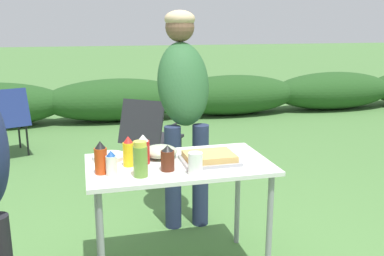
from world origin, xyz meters
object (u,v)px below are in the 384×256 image
object	(u,v)px
camp_chair_green_behind_table	(150,133)
folding_table	(179,175)
standing_person_in_navy_coat	(183,95)
relish_jar	(140,159)
camp_chair_near_hedge	(6,119)
mixing_bowl	(160,151)
paper_cup_stack	(195,164)
mayo_bottle	(111,164)
hot_sauce_bottle	(101,158)
bbq_sauce_bottle	(168,159)
ketchup_bottle	(143,150)
plate_stack	(109,157)
food_tray	(209,158)
mustard_bottle	(128,152)

from	to	relation	value
camp_chair_green_behind_table	folding_table	bearing A→B (deg)	-56.10
standing_person_in_navy_coat	camp_chair_green_behind_table	xyz separation A→B (m)	(-0.10, 1.06, -0.56)
folding_table	relish_jar	world-z (taller)	relish_jar
folding_table	camp_chair_near_hedge	size ratio (longest dim) A/B	1.32
mixing_bowl	camp_chair_near_hedge	xyz separation A→B (m)	(-1.35, 2.80, -0.31)
mixing_bowl	paper_cup_stack	world-z (taller)	paper_cup_stack
mayo_bottle	hot_sauce_bottle	xyz separation A→B (m)	(-0.05, 0.05, 0.02)
paper_cup_stack	hot_sauce_bottle	distance (m)	0.53
bbq_sauce_bottle	ketchup_bottle	xyz separation A→B (m)	(-0.12, 0.16, 0.01)
ketchup_bottle	camp_chair_green_behind_table	distance (m)	1.84
plate_stack	camp_chair_near_hedge	size ratio (longest dim) A/B	0.25
bbq_sauce_bottle	camp_chair_near_hedge	distance (m)	3.36
food_tray	bbq_sauce_bottle	distance (m)	0.29
camp_chair_green_behind_table	mixing_bowl	bearing A→B (deg)	-59.34
mayo_bottle	relish_jar	bearing A→B (deg)	-19.94
mayo_bottle	folding_table	bearing A→B (deg)	17.38
standing_person_in_navy_coat	camp_chair_green_behind_table	size ratio (longest dim) A/B	2.00
food_tray	standing_person_in_navy_coat	size ratio (longest dim) A/B	0.20
food_tray	paper_cup_stack	size ratio (longest dim) A/B	2.67
camp_chair_green_behind_table	plate_stack	bearing A→B (deg)	-70.10
bbq_sauce_bottle	camp_chair_green_behind_table	bearing A→B (deg)	84.14
plate_stack	hot_sauce_bottle	bearing A→B (deg)	-102.50
food_tray	mixing_bowl	size ratio (longest dim) A/B	1.57
food_tray	camp_chair_near_hedge	distance (m)	3.40
folding_table	mixing_bowl	bearing A→B (deg)	124.17
mustard_bottle	camp_chair_near_hedge	distance (m)	3.15
ketchup_bottle	camp_chair_green_behind_table	bearing A→B (deg)	79.93
mixing_bowl	mayo_bottle	xyz separation A→B (m)	(-0.32, -0.26, 0.03)
plate_stack	bbq_sauce_bottle	distance (m)	0.44
hot_sauce_bottle	camp_chair_near_hedge	xyz separation A→B (m)	(-0.98, 3.01, -0.36)
folding_table	food_tray	world-z (taller)	food_tray
food_tray	camp_chair_near_hedge	xyz separation A→B (m)	(-1.63, 2.97, -0.30)
folding_table	mixing_bowl	world-z (taller)	mixing_bowl
folding_table	hot_sauce_bottle	xyz separation A→B (m)	(-0.46, -0.08, 0.17)
plate_stack	folding_table	bearing A→B (deg)	-23.30
mustard_bottle	ketchup_bottle	bearing A→B (deg)	14.96
mustard_bottle	hot_sauce_bottle	xyz separation A→B (m)	(-0.16, -0.10, 0.00)
food_tray	hot_sauce_bottle	bearing A→B (deg)	-176.25
hot_sauce_bottle	relish_jar	xyz separation A→B (m)	(0.21, -0.10, 0.01)
ketchup_bottle	camp_chair_near_hedge	world-z (taller)	ketchup_bottle
mustard_bottle	hot_sauce_bottle	distance (m)	0.19
mixing_bowl	ketchup_bottle	bearing A→B (deg)	-142.68
standing_person_in_navy_coat	mustard_bottle	bearing A→B (deg)	-122.71
folding_table	camp_chair_green_behind_table	size ratio (longest dim) A/B	1.32
food_tray	camp_chair_green_behind_table	xyz separation A→B (m)	(-0.08, 1.85, -0.30)
camp_chair_near_hedge	camp_chair_green_behind_table	bearing A→B (deg)	-56.35
mustard_bottle	relish_jar	world-z (taller)	relish_jar
mayo_bottle	camp_chair_near_hedge	distance (m)	3.25
mustard_bottle	camp_chair_green_behind_table	distance (m)	1.88
plate_stack	mixing_bowl	bearing A→B (deg)	-8.04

